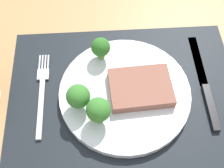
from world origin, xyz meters
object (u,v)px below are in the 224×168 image
plate (125,93)px  knife (206,88)px  fork (42,93)px  steak (141,89)px

plate → knife: size_ratio=1.13×
fork → knife: bearing=-1.2°
steak → fork: (-19.55, 1.61, -2.35)cm
fork → knife: size_ratio=0.83×
steak → knife: 13.68cm
plate → steak: 3.53cm
fork → knife: (33.02, -0.89, 0.05)cm
steak → knife: steak is taller
steak → plate: bearing=176.5°
plate → steak: (3.03, -0.18, 1.80)cm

